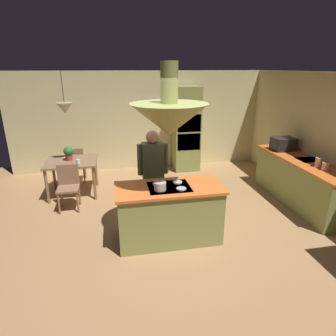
{
  "coord_description": "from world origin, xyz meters",
  "views": [
    {
      "loc": [
        -0.77,
        -4.12,
        2.64
      ],
      "look_at": [
        0.1,
        0.4,
        1.0
      ],
      "focal_mm": 30.49,
      "sensor_mm": 36.0,
      "label": 1
    }
  ],
  "objects_px": {
    "kitchen_island": "(169,213)",
    "cooking_pot_on_cooktop": "(160,186)",
    "microwave_on_counter": "(283,144)",
    "chair_facing_island": "(68,184)",
    "canister_flour": "(325,166)",
    "dining_table": "(72,165)",
    "cup_on_table": "(78,162)",
    "oven_tower": "(186,129)",
    "canister_sugar": "(318,162)",
    "chair_by_back_wall": "(76,162)",
    "person_at_island": "(153,171)",
    "potted_plant_on_table": "(69,153)"
  },
  "relations": [
    {
      "from": "chair_facing_island",
      "to": "kitchen_island",
      "type": "bearing_deg",
      "value": -40.1
    },
    {
      "from": "person_at_island",
      "to": "cooking_pot_on_cooktop",
      "type": "relative_size",
      "value": 9.18
    },
    {
      "from": "kitchen_island",
      "to": "canister_flour",
      "type": "bearing_deg",
      "value": 4.03
    },
    {
      "from": "canister_flour",
      "to": "dining_table",
      "type": "bearing_deg",
      "value": 157.29
    },
    {
      "from": "oven_tower",
      "to": "cooking_pot_on_cooktop",
      "type": "xyz_separation_m",
      "value": [
        -1.26,
        -3.37,
        -0.1
      ]
    },
    {
      "from": "oven_tower",
      "to": "canister_sugar",
      "type": "relative_size",
      "value": 12.46
    },
    {
      "from": "potted_plant_on_table",
      "to": "kitchen_island",
      "type": "bearing_deg",
      "value": -51.08
    },
    {
      "from": "oven_tower",
      "to": "canister_sugar",
      "type": "xyz_separation_m",
      "value": [
        1.74,
        -2.86,
        -0.09
      ]
    },
    {
      "from": "oven_tower",
      "to": "canister_flour",
      "type": "xyz_separation_m",
      "value": [
        1.74,
        -3.04,
        -0.11
      ]
    },
    {
      "from": "potted_plant_on_table",
      "to": "cup_on_table",
      "type": "xyz_separation_m",
      "value": [
        0.21,
        -0.28,
        -0.12
      ]
    },
    {
      "from": "cup_on_table",
      "to": "kitchen_island",
      "type": "bearing_deg",
      "value": -50.85
    },
    {
      "from": "person_at_island",
      "to": "canister_flour",
      "type": "height_order",
      "value": "person_at_island"
    },
    {
      "from": "dining_table",
      "to": "cup_on_table",
      "type": "height_order",
      "value": "cup_on_table"
    },
    {
      "from": "kitchen_island",
      "to": "cooking_pot_on_cooktop",
      "type": "distance_m",
      "value": 0.57
    },
    {
      "from": "cup_on_table",
      "to": "canister_flour",
      "type": "bearing_deg",
      "value": -21.0
    },
    {
      "from": "person_at_island",
      "to": "microwave_on_counter",
      "type": "bearing_deg",
      "value": 16.17
    },
    {
      "from": "chair_facing_island",
      "to": "canister_sugar",
      "type": "height_order",
      "value": "canister_sugar"
    },
    {
      "from": "chair_facing_island",
      "to": "chair_by_back_wall",
      "type": "xyz_separation_m",
      "value": [
        0.0,
        1.34,
        0.0
      ]
    },
    {
      "from": "dining_table",
      "to": "canister_sugar",
      "type": "distance_m",
      "value": 4.87
    },
    {
      "from": "oven_tower",
      "to": "cup_on_table",
      "type": "height_order",
      "value": "oven_tower"
    },
    {
      "from": "kitchen_island",
      "to": "person_at_island",
      "type": "distance_m",
      "value": 0.83
    },
    {
      "from": "potted_plant_on_table",
      "to": "dining_table",
      "type": "bearing_deg",
      "value": -53.89
    },
    {
      "from": "chair_by_back_wall",
      "to": "oven_tower",
      "type": "bearing_deg",
      "value": -170.37
    },
    {
      "from": "microwave_on_counter",
      "to": "person_at_island",
      "type": "bearing_deg",
      "value": -163.83
    },
    {
      "from": "chair_facing_island",
      "to": "dining_table",
      "type": "bearing_deg",
      "value": 90.0
    },
    {
      "from": "kitchen_island",
      "to": "oven_tower",
      "type": "distance_m",
      "value": 3.48
    },
    {
      "from": "person_at_island",
      "to": "oven_tower",
      "type": "bearing_deg",
      "value": 64.2
    },
    {
      "from": "canister_flour",
      "to": "canister_sugar",
      "type": "distance_m",
      "value": 0.18
    },
    {
      "from": "microwave_on_counter",
      "to": "chair_facing_island",
      "type": "bearing_deg",
      "value": -178.89
    },
    {
      "from": "cooking_pot_on_cooktop",
      "to": "canister_flour",
      "type": "bearing_deg",
      "value": 6.28
    },
    {
      "from": "kitchen_island",
      "to": "microwave_on_counter",
      "type": "height_order",
      "value": "microwave_on_counter"
    },
    {
      "from": "chair_facing_island",
      "to": "canister_sugar",
      "type": "bearing_deg",
      "value": -13.04
    },
    {
      "from": "oven_tower",
      "to": "cup_on_table",
      "type": "relative_size",
      "value": 24.26
    },
    {
      "from": "dining_table",
      "to": "potted_plant_on_table",
      "type": "xyz_separation_m",
      "value": [
        -0.04,
        0.06,
        0.27
      ]
    },
    {
      "from": "person_at_island",
      "to": "cooking_pot_on_cooktop",
      "type": "xyz_separation_m",
      "value": [
        -0.01,
        -0.78,
        0.05
      ]
    },
    {
      "from": "kitchen_island",
      "to": "canister_sugar",
      "type": "bearing_deg",
      "value": 7.62
    },
    {
      "from": "oven_tower",
      "to": "canister_flour",
      "type": "relative_size",
      "value": 15.22
    },
    {
      "from": "potted_plant_on_table",
      "to": "cooking_pot_on_cooktop",
      "type": "height_order",
      "value": "potted_plant_on_table"
    },
    {
      "from": "chair_by_back_wall",
      "to": "microwave_on_counter",
      "type": "height_order",
      "value": "microwave_on_counter"
    },
    {
      "from": "kitchen_island",
      "to": "cooking_pot_on_cooktop",
      "type": "height_order",
      "value": "cooking_pot_on_cooktop"
    },
    {
      "from": "dining_table",
      "to": "cooking_pot_on_cooktop",
      "type": "distance_m",
      "value": 2.73
    },
    {
      "from": "oven_tower",
      "to": "cup_on_table",
      "type": "xyz_separation_m",
      "value": [
        -2.63,
        -1.37,
        -0.29
      ]
    },
    {
      "from": "potted_plant_on_table",
      "to": "canister_flour",
      "type": "distance_m",
      "value": 4.98
    },
    {
      "from": "dining_table",
      "to": "cooking_pot_on_cooktop",
      "type": "relative_size",
      "value": 5.84
    },
    {
      "from": "cup_on_table",
      "to": "cooking_pot_on_cooktop",
      "type": "xyz_separation_m",
      "value": [
        1.37,
        -2.01,
        0.19
      ]
    },
    {
      "from": "canister_sugar",
      "to": "cooking_pot_on_cooktop",
      "type": "xyz_separation_m",
      "value": [
        -3.0,
        -0.51,
        -0.01
      ]
    },
    {
      "from": "kitchen_island",
      "to": "microwave_on_counter",
      "type": "relative_size",
      "value": 3.58
    },
    {
      "from": "dining_table",
      "to": "person_at_island",
      "type": "relative_size",
      "value": 0.64
    },
    {
      "from": "potted_plant_on_table",
      "to": "canister_sugar",
      "type": "relative_size",
      "value": 1.71
    },
    {
      "from": "oven_tower",
      "to": "person_at_island",
      "type": "relative_size",
      "value": 1.32
    }
  ]
}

